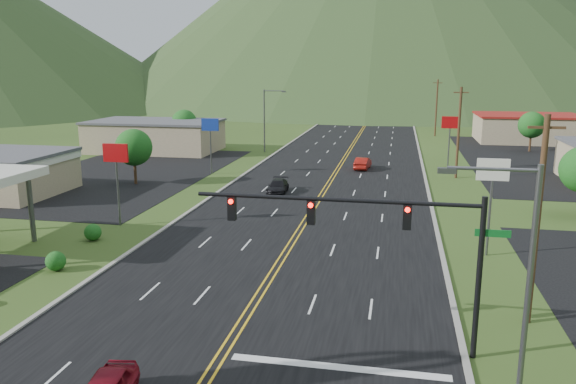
% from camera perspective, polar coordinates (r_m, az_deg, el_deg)
% --- Properties ---
extents(traffic_signal, '(13.10, 0.43, 7.00)m').
position_cam_1_polar(traffic_signal, '(23.79, 9.48, -3.97)').
color(traffic_signal, black).
rests_on(traffic_signal, ground).
extents(streetlight_east, '(3.28, 0.25, 9.00)m').
position_cam_1_polar(streetlight_east, '(20.47, 22.47, -7.97)').
color(streetlight_east, '#59595E').
rests_on(streetlight_east, ground).
extents(streetlight_west, '(3.28, 0.25, 9.00)m').
position_cam_1_polar(streetlight_west, '(81.30, -2.20, 7.69)').
color(streetlight_west, '#59595E').
rests_on(streetlight_west, ground).
extents(building_west_far, '(18.40, 11.40, 4.50)m').
position_cam_1_polar(building_west_far, '(84.99, -13.33, 5.59)').
color(building_west_far, tan).
rests_on(building_west_far, ground).
extents(building_east_far, '(16.40, 12.40, 4.50)m').
position_cam_1_polar(building_east_far, '(101.51, 23.15, 6.00)').
color(building_east_far, tan).
rests_on(building_east_far, ground).
extents(pole_sign_west_a, '(2.00, 0.18, 6.40)m').
position_cam_1_polar(pole_sign_west_a, '(44.69, -17.07, 3.00)').
color(pole_sign_west_a, '#59595E').
rests_on(pole_sign_west_a, ground).
extents(pole_sign_west_b, '(2.00, 0.18, 6.40)m').
position_cam_1_polar(pole_sign_west_b, '(64.73, -7.91, 6.23)').
color(pole_sign_west_b, '#59595E').
rests_on(pole_sign_west_b, ground).
extents(pole_sign_east_a, '(2.00, 0.18, 6.40)m').
position_cam_1_polar(pole_sign_east_a, '(37.97, 20.04, 1.19)').
color(pole_sign_east_a, '#59595E').
rests_on(pole_sign_east_a, ground).
extents(pole_sign_east_b, '(2.00, 0.18, 6.40)m').
position_cam_1_polar(pole_sign_east_b, '(69.45, 16.14, 6.28)').
color(pole_sign_east_b, '#59595E').
rests_on(pole_sign_east_b, ground).
extents(tree_west_a, '(3.84, 3.84, 5.82)m').
position_cam_1_polar(tree_west_a, '(60.77, -15.40, 4.39)').
color(tree_west_a, '#382314').
rests_on(tree_west_a, ground).
extents(tree_west_b, '(3.84, 3.84, 5.82)m').
position_cam_1_polar(tree_west_b, '(87.31, -10.49, 6.97)').
color(tree_west_b, '#382314').
rests_on(tree_west_b, ground).
extents(tree_east_b, '(3.84, 3.84, 5.82)m').
position_cam_1_polar(tree_east_b, '(89.26, 23.52, 6.26)').
color(tree_east_b, '#382314').
rests_on(tree_east_b, ground).
extents(utility_pole_a, '(1.60, 0.28, 10.00)m').
position_cam_1_polar(utility_pole_a, '(28.46, 24.01, -2.59)').
color(utility_pole_a, '#382314').
rests_on(utility_pole_a, ground).
extents(utility_pole_b, '(1.60, 0.28, 10.00)m').
position_cam_1_polar(utility_pole_b, '(64.53, 16.94, 5.85)').
color(utility_pole_b, '#382314').
rests_on(utility_pole_b, ground).
extents(utility_pole_c, '(1.60, 0.28, 10.00)m').
position_cam_1_polar(utility_pole_c, '(104.27, 14.84, 8.32)').
color(utility_pole_c, '#382314').
rests_on(utility_pole_c, ground).
extents(utility_pole_d, '(1.60, 0.28, 10.00)m').
position_cam_1_polar(utility_pole_d, '(144.15, 13.90, 9.42)').
color(utility_pole_d, '#382314').
rests_on(utility_pole_d, ground).
extents(car_dark_mid, '(2.03, 4.47, 1.27)m').
position_cam_1_polar(car_dark_mid, '(54.70, -1.04, 0.51)').
color(car_dark_mid, black).
rests_on(car_dark_mid, ground).
extents(car_red_far, '(1.94, 4.46, 1.43)m').
position_cam_1_polar(car_red_far, '(68.38, 7.60, 2.89)').
color(car_red_far, maroon).
rests_on(car_red_far, ground).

